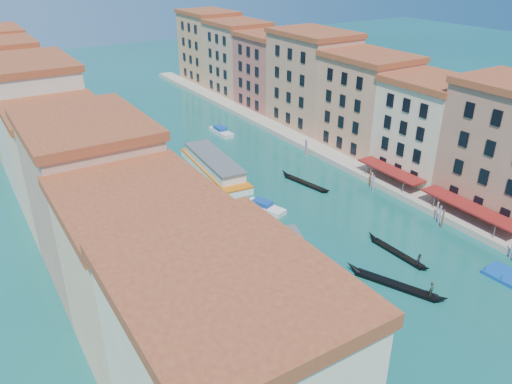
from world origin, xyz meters
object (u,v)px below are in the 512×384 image
Objects in this scene: vaporetto_stop at (305,377)px; vaporetto_near at (298,279)px; gondola_right at (399,253)px; vaporetto_far at (214,166)px; blue_dock at (509,277)px; gondola_fore at (395,284)px.

vaporetto_near is at bearing 56.03° from vaporetto_stop.
vaporetto_far is at bearing 100.47° from gondola_right.
gondola_right is (8.09, -36.42, -1.03)m from vaporetto_far.
vaporetto_near is 26.16m from blue_dock.
gondola_right is (23.86, 11.14, -1.03)m from vaporetto_stop.
vaporetto_far is at bearing 97.04° from vaporetto_near.
vaporetto_stop reaches higher than vaporetto_far.
gondola_right is at bearing 25.04° from vaporetto_stop.
vaporetto_far is 2.02× the size of gondola_right.
vaporetto_near is 2.13× the size of gondola_right.
vaporetto_stop is at bearing -103.25° from vaporetto_far.
blue_dock is (13.03, -6.24, -0.21)m from gondola_fore.
gondola_fore is (2.70, -41.00, -1.01)m from vaporetto_far.
vaporetto_near is at bearing 149.08° from blue_dock.
gondola_right is 13.25m from blue_dock.
blue_dock is (15.73, -47.24, -1.22)m from vaporetto_far.
vaporetto_far is 41.10m from gondola_fore.
gondola_right is at bearing 121.55° from blue_dock.
vaporetto_near is 11.74m from gondola_fore.
vaporetto_stop reaches higher than gondola_fore.
vaporetto_near is (8.27, 12.28, 0.09)m from vaporetto_stop.
vaporetto_near reaches higher than blue_dock.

